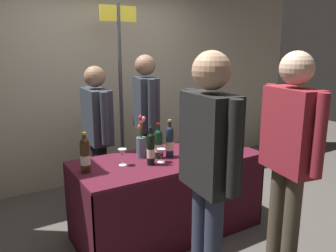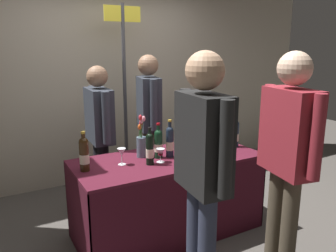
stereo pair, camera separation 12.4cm
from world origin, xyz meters
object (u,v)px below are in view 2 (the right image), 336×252
at_px(tasting_table, 168,180).
at_px(flower_vase, 142,143).
at_px(display_bottle_0, 235,133).
at_px(vendor_presenter, 149,114).
at_px(wine_glass_near_vendor, 160,153).
at_px(featured_wine_bottle, 158,143).
at_px(booth_signpost, 125,81).
at_px(taster_foreground_right, 288,148).
at_px(wine_glass_mid, 122,153).

bearing_deg(tasting_table, flower_vase, 147.15).
xyz_separation_m(display_bottle_0, vendor_presenter, (-0.58, 0.83, 0.11)).
bearing_deg(wine_glass_near_vendor, featured_wine_bottle, 70.83).
relative_size(featured_wine_bottle, booth_signpost, 0.15).
height_order(tasting_table, vendor_presenter, vendor_presenter).
bearing_deg(featured_wine_bottle, flower_vase, 141.45).
bearing_deg(wine_glass_near_vendor, taster_foreground_right, -58.68).
bearing_deg(vendor_presenter, wine_glass_near_vendor, -6.06).
xyz_separation_m(featured_wine_bottle, taster_foreground_right, (0.52, -1.03, 0.16)).
bearing_deg(booth_signpost, wine_glass_mid, -113.61).
xyz_separation_m(tasting_table, taster_foreground_right, (0.43, -1.00, 0.52)).
bearing_deg(wine_glass_mid, booth_signpost, 66.39).
bearing_deg(featured_wine_bottle, tasting_table, -22.59).
relative_size(flower_vase, vendor_presenter, 0.24).
bearing_deg(wine_glass_mid, taster_foreground_right, -49.28).
xyz_separation_m(wine_glass_mid, flower_vase, (0.24, 0.11, 0.03)).
bearing_deg(wine_glass_near_vendor, tasting_table, 34.33).
bearing_deg(wine_glass_mid, flower_vase, 24.43).
bearing_deg(taster_foreground_right, featured_wine_bottle, 37.29).
height_order(tasting_table, flower_vase, flower_vase).
bearing_deg(featured_wine_bottle, wine_glass_near_vendor, -109.17).
bearing_deg(flower_vase, booth_signpost, 75.46).
relative_size(tasting_table, vendor_presenter, 1.04).
height_order(display_bottle_0, booth_signpost, booth_signpost).
bearing_deg(display_bottle_0, flower_vase, 170.08).
relative_size(wine_glass_near_vendor, wine_glass_mid, 0.85).
height_order(wine_glass_near_vendor, flower_vase, flower_vase).
bearing_deg(featured_wine_bottle, booth_signpost, 82.46).
distance_m(vendor_presenter, booth_signpost, 0.56).
bearing_deg(booth_signpost, featured_wine_bottle, -97.54).
distance_m(wine_glass_mid, booth_signpost, 1.39).
bearing_deg(display_bottle_0, wine_glass_near_vendor, -176.93).
bearing_deg(wine_glass_mid, tasting_table, -3.10).
xyz_separation_m(vendor_presenter, booth_signpost, (-0.12, 0.42, 0.34)).
height_order(flower_vase, taster_foreground_right, taster_foreground_right).
xyz_separation_m(display_bottle_0, booth_signpost, (-0.69, 1.26, 0.45)).
distance_m(vendor_presenter, taster_foreground_right, 1.81).
distance_m(featured_wine_bottle, display_bottle_0, 0.85).
height_order(tasting_table, display_bottle_0, display_bottle_0).
xyz_separation_m(wine_glass_near_vendor, wine_glass_mid, (-0.32, 0.11, 0.02)).
bearing_deg(vendor_presenter, wine_glass_mid, -26.04).
distance_m(display_bottle_0, wine_glass_mid, 1.22).
distance_m(featured_wine_bottle, flower_vase, 0.16).
bearing_deg(featured_wine_bottle, taster_foreground_right, -63.49).
height_order(wine_glass_mid, vendor_presenter, vendor_presenter).
xyz_separation_m(wine_glass_mid, taster_foreground_right, (0.88, -1.02, 0.19)).
bearing_deg(display_bottle_0, tasting_table, 177.27).
xyz_separation_m(featured_wine_bottle, vendor_presenter, (0.27, 0.76, 0.11)).
bearing_deg(display_bottle_0, wine_glass_mid, 177.13).
relative_size(tasting_table, wine_glass_near_vendor, 13.92).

